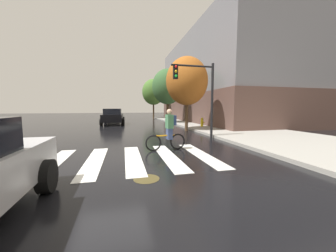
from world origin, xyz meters
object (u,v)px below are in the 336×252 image
(cyclist, at_px, (169,130))
(street_tree_far, at_px, (153,92))
(manhole_cover, at_px, (146,179))
(street_tree_mid, at_px, (167,87))
(sedan_mid, at_px, (113,116))
(fire_hydrant, at_px, (202,122))
(sedan_far, at_px, (113,115))
(street_tree_near, at_px, (187,81))
(traffic_light_near, at_px, (199,87))

(cyclist, xyz_separation_m, street_tree_far, (2.88, 21.83, 3.34))
(manhole_cover, bearing_deg, cyclist, 66.51)
(street_tree_mid, relative_size, street_tree_far, 0.96)
(street_tree_far, bearing_deg, sedan_mid, -122.79)
(manhole_cover, relative_size, fire_hydrant, 0.82)
(cyclist, bearing_deg, sedan_far, 98.80)
(sedan_far, bearing_deg, street_tree_mid, -51.71)
(manhole_cover, bearing_deg, sedan_mid, 95.59)
(sedan_mid, height_order, street_tree_near, street_tree_near)
(sedan_far, distance_m, traffic_light_near, 19.25)
(cyclist, distance_m, fire_hydrant, 8.50)
(manhole_cover, relative_size, traffic_light_near, 0.15)
(sedan_mid, distance_m, cyclist, 13.28)
(cyclist, height_order, traffic_light_near, traffic_light_near)
(sedan_far, xyz_separation_m, traffic_light_near, (5.51, -18.32, 2.10))
(street_tree_mid, bearing_deg, sedan_far, 128.29)
(manhole_cover, height_order, street_tree_mid, street_tree_mid)
(sedan_mid, relative_size, street_tree_far, 0.78)
(sedan_far, height_order, traffic_light_near, traffic_light_near)
(fire_hydrant, height_order, street_tree_far, street_tree_far)
(street_tree_mid, bearing_deg, sedan_mid, 178.87)
(sedan_far, xyz_separation_m, cyclist, (3.21, -20.73, 0.08))
(sedan_far, height_order, fire_hydrant, sedan_far)
(cyclist, xyz_separation_m, street_tree_mid, (3.00, 12.86, 3.19))
(manhole_cover, height_order, street_tree_near, street_tree_near)
(traffic_light_near, distance_m, street_tree_near, 3.61)
(fire_hydrant, height_order, street_tree_near, street_tree_near)
(sedan_mid, relative_size, street_tree_mid, 0.81)
(cyclist, bearing_deg, street_tree_near, 64.46)
(sedan_mid, xyz_separation_m, street_tree_far, (5.70, 8.86, 3.34))
(sedan_far, relative_size, cyclist, 2.58)
(sedan_mid, xyz_separation_m, fire_hydrant, (7.45, -5.85, -0.32))
(sedan_far, relative_size, fire_hydrant, 5.65)
(sedan_mid, height_order, street_tree_mid, street_tree_mid)
(cyclist, relative_size, traffic_light_near, 0.41)
(street_tree_mid, distance_m, street_tree_far, 8.97)
(traffic_light_near, bearing_deg, street_tree_near, 81.52)
(sedan_far, relative_size, street_tree_near, 0.81)
(sedan_mid, relative_size, traffic_light_near, 1.15)
(sedan_mid, relative_size, fire_hydrant, 6.18)
(traffic_light_near, relative_size, street_tree_near, 0.77)
(manhole_cover, bearing_deg, fire_hydrant, 59.60)
(fire_hydrant, distance_m, street_tree_mid, 6.92)
(manhole_cover, distance_m, cyclist, 3.30)
(sedan_far, xyz_separation_m, fire_hydrant, (7.84, -13.61, -0.23))
(sedan_far, height_order, street_tree_mid, street_tree_mid)
(street_tree_far, bearing_deg, fire_hydrant, -83.22)
(sedan_far, relative_size, traffic_light_near, 1.05)
(manhole_cover, height_order, cyclist, cyclist)
(traffic_light_near, height_order, street_tree_near, street_tree_near)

